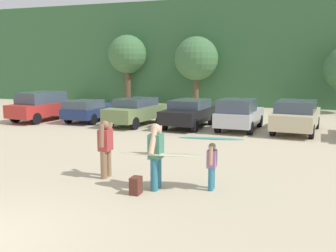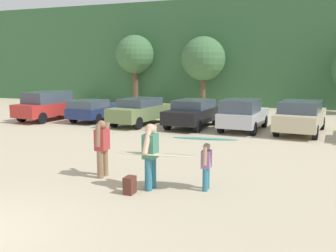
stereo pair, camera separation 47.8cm
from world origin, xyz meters
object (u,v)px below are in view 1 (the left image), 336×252
(parked_car_navy, at_px, (91,110))
(surfboard_cream, at_px, (162,154))
(parked_car_champagne, at_px, (296,116))
(person_companion, at_px, (106,146))
(person_adult, at_px, (156,153))
(surfboard_teal, at_px, (210,139))
(parked_car_red, at_px, (43,106))
(parked_car_black, at_px, (189,113))
(backpack_dropped, at_px, (136,186))
(parked_car_silver, at_px, (239,114))
(parked_car_olive_green, at_px, (136,111))
(person_child, at_px, (212,163))

(parked_car_navy, bearing_deg, surfboard_cream, -141.30)
(parked_car_champagne, height_order, person_companion, person_companion)
(person_adult, distance_m, surfboard_cream, 0.16)
(parked_car_champagne, relative_size, surfboard_teal, 2.69)
(parked_car_champagne, bearing_deg, parked_car_red, 97.85)
(parked_car_black, height_order, backpack_dropped, parked_car_black)
(parked_car_navy, bearing_deg, parked_car_black, -91.90)
(parked_car_silver, distance_m, backpack_dropped, 10.86)
(surfboard_teal, bearing_deg, parked_car_black, -79.41)
(parked_car_champagne, xyz_separation_m, surfboard_cream, (-3.26, -10.45, 0.11))
(person_adult, xyz_separation_m, surfboard_teal, (1.36, 0.45, 0.38))
(parked_car_black, relative_size, person_companion, 2.51)
(parked_car_black, relative_size, surfboard_teal, 2.36)
(parked_car_olive_green, relative_size, backpack_dropped, 9.77)
(parked_car_navy, bearing_deg, person_adult, -141.90)
(parked_car_black, distance_m, parked_car_champagne, 5.41)
(parked_car_navy, height_order, parked_car_champagne, parked_car_champagne)
(parked_car_navy, relative_size, backpack_dropped, 9.69)
(parked_car_olive_green, relative_size, parked_car_black, 1.04)
(parked_car_red, bearing_deg, parked_car_silver, -81.57)
(parked_car_olive_green, xyz_separation_m, person_adult, (5.01, -10.22, 0.20))
(parked_car_silver, xyz_separation_m, person_adult, (-0.65, -10.24, 0.16))
(surfboard_cream, bearing_deg, person_child, -170.43)
(parked_car_silver, relative_size, surfboard_teal, 2.30)
(parked_car_silver, height_order, surfboard_teal, parked_car_silver)
(person_companion, distance_m, surfboard_cream, 1.98)
(surfboard_teal, height_order, backpack_dropped, surfboard_teal)
(parked_car_navy, distance_m, person_child, 13.98)
(parked_car_silver, height_order, surfboard_cream, parked_car_silver)
(parked_car_silver, bearing_deg, parked_car_champagne, -80.39)
(parked_car_navy, xyz_separation_m, surfboard_cream, (8.21, -10.65, 0.25))
(surfboard_teal, bearing_deg, backpack_dropped, 22.52)
(parked_car_red, height_order, parked_car_black, parked_car_red)
(person_child, bearing_deg, parked_car_black, -72.67)
(parked_car_navy, distance_m, parked_car_olive_green, 3.10)
(person_child, height_order, person_companion, person_companion)
(parked_car_navy, relative_size, parked_car_champagne, 0.91)
(parked_car_olive_green, distance_m, person_adult, 11.38)
(parked_car_champagne, height_order, person_adult, person_adult)
(parked_car_navy, distance_m, person_adult, 13.41)
(parked_car_black, relative_size, person_child, 3.36)
(parked_car_silver, xyz_separation_m, surfboard_cream, (-0.51, -10.19, 0.11))
(parked_car_black, relative_size, parked_car_champagne, 0.88)
(parked_car_navy, xyz_separation_m, person_adult, (8.08, -10.70, 0.31))
(person_adult, xyz_separation_m, person_companion, (-1.78, 0.56, -0.04))
(person_child, xyz_separation_m, person_companion, (-3.18, 0.12, 0.24))
(person_adult, relative_size, surfboard_cream, 0.76)
(parked_car_champagne, height_order, person_child, parked_car_champagne)
(parked_car_red, bearing_deg, parked_car_navy, -69.79)
(person_adult, xyz_separation_m, person_child, (1.41, 0.44, -0.28))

